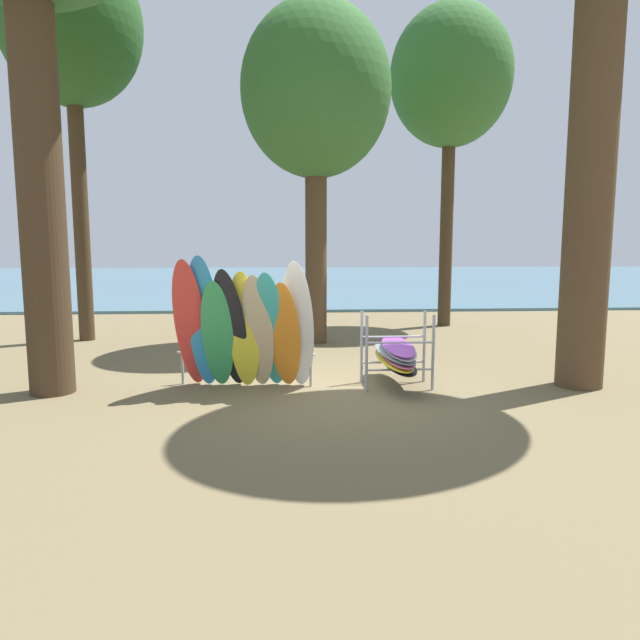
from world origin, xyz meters
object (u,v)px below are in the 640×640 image
object	(u,v)px
leaning_board_pile	(243,330)
board_storage_rack	(397,354)
tree_mid_behind	(451,78)
tree_far_right_back	(71,27)
tree_far_left_back	(316,94)

from	to	relation	value
leaning_board_pile	board_storage_rack	world-z (taller)	leaning_board_pile
tree_mid_behind	board_storage_rack	world-z (taller)	tree_mid_behind
tree_mid_behind	tree_far_right_back	bearing A→B (deg)	-168.48
tree_mid_behind	tree_far_right_back	xyz separation A→B (m)	(-9.64, -1.96, 0.45)
tree_mid_behind	tree_far_left_back	world-z (taller)	tree_mid_behind
board_storage_rack	tree_far_right_back	bearing A→B (deg)	142.82
leaning_board_pile	board_storage_rack	bearing A→B (deg)	1.72
tree_far_left_back	leaning_board_pile	size ratio (longest dim) A/B	3.33
tree_mid_behind	tree_far_left_back	bearing A→B (deg)	-145.47
tree_mid_behind	leaning_board_pile	distance (m)	10.80
tree_far_right_back	board_storage_rack	xyz separation A→B (m)	(6.82, -5.18, -6.88)
tree_far_left_back	tree_far_right_back	xyz separation A→B (m)	(-5.71, 0.74, 1.59)
tree_mid_behind	leaning_board_pile	size ratio (longest dim) A/B	3.77
tree_far_left_back	tree_far_right_back	bearing A→B (deg)	172.65
leaning_board_pile	board_storage_rack	distance (m)	2.60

